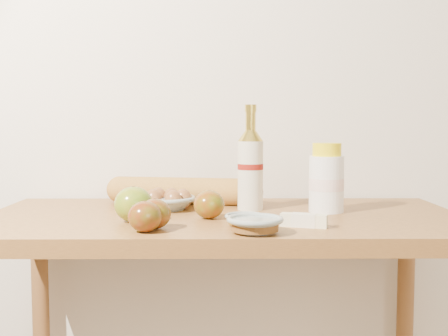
{
  "coord_description": "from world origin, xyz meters",
  "views": [
    {
      "loc": [
        -0.01,
        -0.22,
        1.13
      ],
      "look_at": [
        0.0,
        1.15,
        1.02
      ],
      "focal_mm": 45.0,
      "sensor_mm": 36.0,
      "label": 1
    }
  ],
  "objects_px": {
    "table": "(224,262)",
    "bourbon_bottle": "(250,167)",
    "cream_bottle": "(326,180)",
    "baguette": "(183,191)",
    "egg_bowl": "(167,201)"
  },
  "relations": [
    {
      "from": "table",
      "to": "bourbon_bottle",
      "type": "bearing_deg",
      "value": 47.72
    },
    {
      "from": "cream_bottle",
      "to": "baguette",
      "type": "xyz_separation_m",
      "value": [
        -0.38,
        0.14,
        -0.04
      ]
    },
    {
      "from": "table",
      "to": "cream_bottle",
      "type": "height_order",
      "value": "cream_bottle"
    },
    {
      "from": "table",
      "to": "baguette",
      "type": "bearing_deg",
      "value": 121.96
    },
    {
      "from": "table",
      "to": "baguette",
      "type": "distance_m",
      "value": 0.27
    },
    {
      "from": "table",
      "to": "bourbon_bottle",
      "type": "distance_m",
      "value": 0.26
    },
    {
      "from": "egg_bowl",
      "to": "baguette",
      "type": "xyz_separation_m",
      "value": [
        0.04,
        0.1,
        0.02
      ]
    },
    {
      "from": "baguette",
      "to": "table",
      "type": "bearing_deg",
      "value": -47.92
    },
    {
      "from": "bourbon_bottle",
      "to": "egg_bowl",
      "type": "height_order",
      "value": "bourbon_bottle"
    },
    {
      "from": "table",
      "to": "egg_bowl",
      "type": "bearing_deg",
      "value": 152.29
    },
    {
      "from": "egg_bowl",
      "to": "baguette",
      "type": "distance_m",
      "value": 0.11
    },
    {
      "from": "egg_bowl",
      "to": "baguette",
      "type": "height_order",
      "value": "baguette"
    },
    {
      "from": "table",
      "to": "egg_bowl",
      "type": "height_order",
      "value": "egg_bowl"
    },
    {
      "from": "bourbon_bottle",
      "to": "baguette",
      "type": "relative_size",
      "value": 0.6
    },
    {
      "from": "egg_bowl",
      "to": "baguette",
      "type": "bearing_deg",
      "value": 69.87
    }
  ]
}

